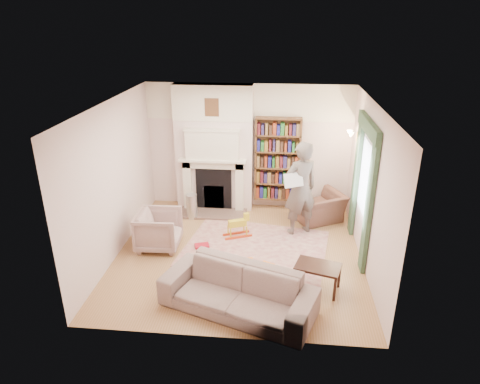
# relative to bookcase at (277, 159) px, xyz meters

# --- Properties ---
(floor) EXTENTS (4.50, 4.50, 0.00)m
(floor) POSITION_rel_bookcase_xyz_m (-0.65, -2.12, -1.18)
(floor) COLOR olive
(floor) RESTS_ON ground
(ceiling) EXTENTS (4.50, 4.50, 0.00)m
(ceiling) POSITION_rel_bookcase_xyz_m (-0.65, -2.12, 1.62)
(ceiling) COLOR white
(ceiling) RESTS_ON wall_back
(wall_back) EXTENTS (4.50, 0.00, 4.50)m
(wall_back) POSITION_rel_bookcase_xyz_m (-0.65, 0.13, 0.22)
(wall_back) COLOR silver
(wall_back) RESTS_ON floor
(wall_front) EXTENTS (4.50, 0.00, 4.50)m
(wall_front) POSITION_rel_bookcase_xyz_m (-0.65, -4.37, 0.22)
(wall_front) COLOR silver
(wall_front) RESTS_ON floor
(wall_left) EXTENTS (0.00, 4.50, 4.50)m
(wall_left) POSITION_rel_bookcase_xyz_m (-2.90, -2.12, 0.22)
(wall_left) COLOR silver
(wall_left) RESTS_ON floor
(wall_right) EXTENTS (0.00, 4.50, 4.50)m
(wall_right) POSITION_rel_bookcase_xyz_m (1.60, -2.12, 0.22)
(wall_right) COLOR silver
(wall_right) RESTS_ON floor
(fireplace) EXTENTS (1.70, 0.58, 2.80)m
(fireplace) POSITION_rel_bookcase_xyz_m (-1.40, -0.07, 0.21)
(fireplace) COLOR silver
(fireplace) RESTS_ON floor
(bookcase) EXTENTS (1.00, 0.24, 1.85)m
(bookcase) POSITION_rel_bookcase_xyz_m (0.00, 0.00, 0.00)
(bookcase) COLOR brown
(bookcase) RESTS_ON floor
(window) EXTENTS (0.02, 0.90, 1.30)m
(window) POSITION_rel_bookcase_xyz_m (1.58, -1.72, 0.27)
(window) COLOR silver
(window) RESTS_ON wall_right
(curtain_left) EXTENTS (0.07, 0.32, 2.40)m
(curtain_left) POSITION_rel_bookcase_xyz_m (1.55, -2.42, 0.02)
(curtain_left) COLOR #2C432B
(curtain_left) RESTS_ON floor
(curtain_right) EXTENTS (0.07, 0.32, 2.40)m
(curtain_right) POSITION_rel_bookcase_xyz_m (1.55, -1.02, 0.02)
(curtain_right) COLOR #2C432B
(curtain_right) RESTS_ON floor
(pelmet) EXTENTS (0.09, 1.70, 0.24)m
(pelmet) POSITION_rel_bookcase_xyz_m (1.54, -1.72, 1.20)
(pelmet) COLOR #2C432B
(pelmet) RESTS_ON wall_right
(wall_sconce) EXTENTS (0.20, 0.24, 0.24)m
(wall_sconce) POSITION_rel_bookcase_xyz_m (1.38, -0.62, 0.72)
(wall_sconce) COLOR gold
(wall_sconce) RESTS_ON wall_right
(rug) EXTENTS (2.94, 2.43, 0.01)m
(rug) POSITION_rel_bookcase_xyz_m (-0.35, -1.89, -1.17)
(rug) COLOR beige
(rug) RESTS_ON floor
(armchair_reading) EXTENTS (1.24, 1.19, 0.62)m
(armchair_reading) POSITION_rel_bookcase_xyz_m (0.93, -0.55, -0.86)
(armchair_reading) COLOR #502D2B
(armchair_reading) RESTS_ON floor
(armchair_left) EXTENTS (0.83, 0.81, 0.73)m
(armchair_left) POSITION_rel_bookcase_xyz_m (-2.19, -2.01, -0.81)
(armchair_left) COLOR #B7A797
(armchair_left) RESTS_ON floor
(sofa) EXTENTS (2.48, 1.64, 0.67)m
(sofa) POSITION_rel_bookcase_xyz_m (-0.50, -3.75, -0.84)
(sofa) COLOR gray
(sofa) RESTS_ON floor
(man_reading) EXTENTS (0.84, 0.73, 1.93)m
(man_reading) POSITION_rel_bookcase_xyz_m (0.48, -1.15, -0.21)
(man_reading) COLOR #5B5048
(man_reading) RESTS_ON floor
(newspaper) EXTENTS (0.40, 0.28, 0.27)m
(newspaper) POSITION_rel_bookcase_xyz_m (0.33, -1.35, 0.05)
(newspaper) COLOR silver
(newspaper) RESTS_ON man_reading
(coffee_table) EXTENTS (0.80, 0.63, 0.45)m
(coffee_table) POSITION_rel_bookcase_xyz_m (0.72, -3.11, -0.95)
(coffee_table) COLOR black
(coffee_table) RESTS_ON floor
(paraffin_heater) EXTENTS (0.28, 0.28, 0.55)m
(paraffin_heater) POSITION_rel_bookcase_xyz_m (-1.82, -0.70, -0.90)
(paraffin_heater) COLOR #B4B7BC
(paraffin_heater) RESTS_ON floor
(rocking_horse) EXTENTS (0.60, 0.43, 0.49)m
(rocking_horse) POSITION_rel_bookcase_xyz_m (-0.74, -1.46, -0.93)
(rocking_horse) COLOR gold
(rocking_horse) RESTS_ON rug
(board_game) EXTENTS (0.43, 0.43, 0.03)m
(board_game) POSITION_rel_bookcase_xyz_m (-1.14, -2.45, -1.15)
(board_game) COLOR #DEDC4E
(board_game) RESTS_ON rug
(game_box_lid) EXTENTS (0.31, 0.25, 0.04)m
(game_box_lid) POSITION_rel_bookcase_xyz_m (-1.38, -1.96, -1.14)
(game_box_lid) COLOR #A81322
(game_box_lid) RESTS_ON rug
(comic_annuals) EXTENTS (0.92, 0.40, 0.02)m
(comic_annuals) POSITION_rel_bookcase_xyz_m (-0.44, -2.47, -1.16)
(comic_annuals) COLOR red
(comic_annuals) RESTS_ON rug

